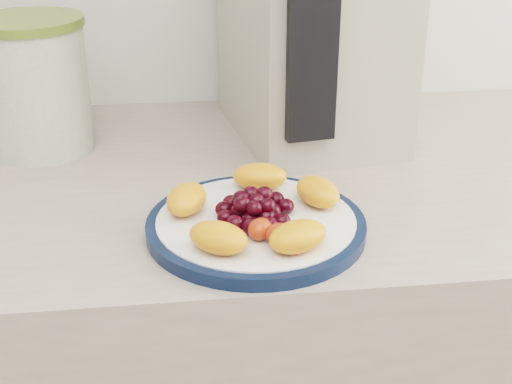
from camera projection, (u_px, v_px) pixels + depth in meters
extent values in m
cylinder|color=#0B1A36|center=(256.00, 226.00, 0.80)|extent=(0.25, 0.25, 0.01)
cylinder|color=white|center=(256.00, 225.00, 0.80)|extent=(0.22, 0.22, 0.02)
cylinder|color=#3A590F|center=(36.00, 90.00, 0.99)|extent=(0.15, 0.15, 0.18)
cylinder|color=olive|center=(26.00, 22.00, 0.95)|extent=(0.16, 0.16, 0.01)
cube|color=#A29D8D|center=(311.00, 11.00, 1.01)|extent=(0.25, 0.32, 0.37)
cube|color=black|center=(313.00, 33.00, 0.86)|extent=(0.07, 0.03, 0.27)
ellipsoid|color=orange|center=(318.00, 192.00, 0.82)|extent=(0.06, 0.08, 0.03)
ellipsoid|color=orange|center=(260.00, 176.00, 0.86)|extent=(0.07, 0.05, 0.03)
ellipsoid|color=orange|center=(187.00, 199.00, 0.80)|extent=(0.06, 0.08, 0.03)
ellipsoid|color=orange|center=(218.00, 238.00, 0.72)|extent=(0.08, 0.07, 0.03)
ellipsoid|color=orange|center=(298.00, 236.00, 0.72)|extent=(0.08, 0.07, 0.03)
ellipsoid|color=black|center=(256.00, 211.00, 0.79)|extent=(0.02, 0.02, 0.02)
ellipsoid|color=black|center=(273.00, 211.00, 0.79)|extent=(0.02, 0.02, 0.02)
ellipsoid|color=black|center=(262.00, 204.00, 0.80)|extent=(0.02, 0.02, 0.02)
ellipsoid|color=black|center=(246.00, 205.00, 0.80)|extent=(0.02, 0.02, 0.02)
ellipsoid|color=black|center=(239.00, 212.00, 0.79)|extent=(0.02, 0.02, 0.02)
ellipsoid|color=black|center=(249.00, 219.00, 0.77)|extent=(0.02, 0.02, 0.02)
ellipsoid|color=black|center=(266.00, 217.00, 0.78)|extent=(0.02, 0.02, 0.02)
ellipsoid|color=black|center=(286.00, 206.00, 0.80)|extent=(0.02, 0.02, 0.02)
ellipsoid|color=black|center=(275.00, 200.00, 0.81)|extent=(0.02, 0.02, 0.02)
ellipsoid|color=black|center=(260.00, 197.00, 0.82)|extent=(0.02, 0.02, 0.02)
ellipsoid|color=black|center=(244.00, 198.00, 0.82)|extent=(0.02, 0.02, 0.02)
ellipsoid|color=black|center=(231.00, 203.00, 0.81)|extent=(0.02, 0.02, 0.02)
ellipsoid|color=black|center=(224.00, 209.00, 0.79)|extent=(0.02, 0.02, 0.02)
ellipsoid|color=black|center=(225.00, 218.00, 0.78)|extent=(0.02, 0.02, 0.02)
ellipsoid|color=black|center=(235.00, 223.00, 0.76)|extent=(0.02, 0.02, 0.02)
ellipsoid|color=black|center=(251.00, 227.00, 0.76)|extent=(0.02, 0.02, 0.02)
ellipsoid|color=black|center=(269.00, 225.00, 0.76)|extent=(0.02, 0.02, 0.02)
ellipsoid|color=black|center=(282.00, 221.00, 0.77)|extent=(0.02, 0.02, 0.02)
ellipsoid|color=black|center=(256.00, 201.00, 0.78)|extent=(0.02, 0.02, 0.02)
ellipsoid|color=black|center=(264.00, 195.00, 0.80)|extent=(0.02, 0.02, 0.02)
ellipsoid|color=black|center=(251.00, 194.00, 0.80)|extent=(0.02, 0.02, 0.02)
ellipsoid|color=black|center=(241.00, 198.00, 0.79)|extent=(0.02, 0.02, 0.02)
ellipsoid|color=black|center=(242.00, 204.00, 0.77)|extent=(0.02, 0.02, 0.02)
ellipsoid|color=black|center=(254.00, 208.00, 0.77)|extent=(0.02, 0.02, 0.02)
ellipsoid|color=black|center=(268.00, 206.00, 0.77)|extent=(0.02, 0.02, 0.02)
ellipsoid|color=red|center=(280.00, 234.00, 0.74)|extent=(0.03, 0.02, 0.02)
ellipsoid|color=red|center=(302.00, 230.00, 0.75)|extent=(0.04, 0.04, 0.02)
ellipsoid|color=red|center=(294.00, 243.00, 0.72)|extent=(0.04, 0.04, 0.02)
ellipsoid|color=red|center=(260.00, 229.00, 0.75)|extent=(0.04, 0.04, 0.02)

